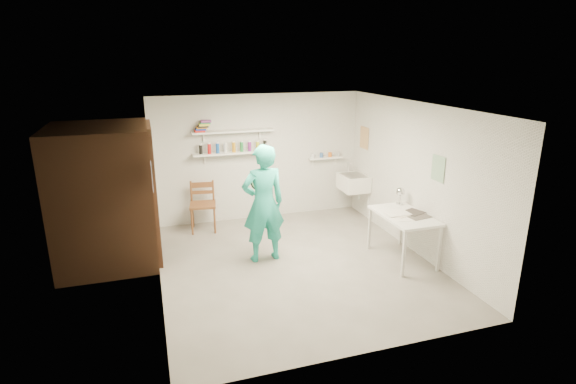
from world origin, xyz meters
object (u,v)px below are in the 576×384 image
object	(u,v)px
wooden_chair	(203,205)
desk_lamp	(400,191)
man	(263,204)
work_table	(403,237)
belfast_sink	(353,183)
wall_clock	(260,181)

from	to	relation	value
wooden_chair	desk_lamp	world-z (taller)	desk_lamp
man	work_table	size ratio (longest dim) A/B	1.64
belfast_sink	wall_clock	world-z (taller)	wall_clock
belfast_sink	man	world-z (taller)	man
wall_clock	desk_lamp	distance (m)	2.27
belfast_sink	wooden_chair	size ratio (longest dim) A/B	0.61
belfast_sink	work_table	bearing A→B (deg)	-93.13
belfast_sink	desk_lamp	distance (m)	1.59
wooden_chair	desk_lamp	distance (m)	3.47
wooden_chair	wall_clock	bearing A→B (deg)	-51.48
desk_lamp	wall_clock	bearing A→B (deg)	168.97
belfast_sink	man	xyz separation A→B (m)	(-2.16, -1.35, 0.22)
wall_clock	desk_lamp	size ratio (longest dim) A/B	2.35
belfast_sink	wall_clock	xyz separation A→B (m)	(-2.14, -1.13, 0.52)
wooden_chair	work_table	xyz separation A→B (m)	(2.79, -2.17, -0.12)
wall_clock	wooden_chair	xyz separation A→B (m)	(-0.76, 1.29, -0.73)
work_table	desk_lamp	bearing A→B (deg)	67.58
wooden_chair	desk_lamp	bearing A→B (deg)	-22.02
wall_clock	wooden_chair	world-z (taller)	wall_clock
belfast_sink	wall_clock	bearing A→B (deg)	-152.14
belfast_sink	man	distance (m)	2.56
wooden_chair	desk_lamp	xyz separation A→B (m)	(2.98, -1.72, 0.48)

